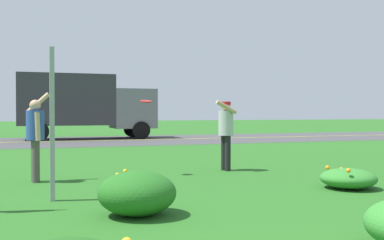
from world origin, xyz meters
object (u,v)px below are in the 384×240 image
at_px(person_catcher_red_cap_gray_shirt, 226,128).
at_px(frisbee_red, 146,101).
at_px(person_thrower_blue_shirt, 35,133).
at_px(sign_post_by_roadside, 52,124).
at_px(box_truck_gray, 85,103).

bearing_deg(person_catcher_red_cap_gray_shirt, frisbee_red, -174.10).
relative_size(person_thrower_blue_shirt, frisbee_red, 6.89).
distance_m(sign_post_by_roadside, box_truck_gray, 16.79).
bearing_deg(frisbee_red, sign_post_by_roadside, -131.05).
bearing_deg(box_truck_gray, sign_post_by_roadside, -98.00).
xyz_separation_m(person_catcher_red_cap_gray_shirt, frisbee_red, (-1.93, -0.20, 0.61)).
distance_m(sign_post_by_roadside, person_catcher_red_cap_gray_shirt, 4.69).
height_order(person_thrower_blue_shirt, person_catcher_red_cap_gray_shirt, person_thrower_blue_shirt).
bearing_deg(sign_post_by_roadside, person_catcher_red_cap_gray_shirt, 32.56).
bearing_deg(person_thrower_blue_shirt, sign_post_by_roadside, -84.29).
height_order(sign_post_by_roadside, box_truck_gray, box_truck_gray).
xyz_separation_m(sign_post_by_roadside, box_truck_gray, (2.34, 16.62, 0.64)).
relative_size(sign_post_by_roadside, person_catcher_red_cap_gray_shirt, 1.44).
bearing_deg(person_thrower_blue_shirt, box_truck_gray, 80.04).
bearing_deg(frisbee_red, box_truck_gray, 88.75).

